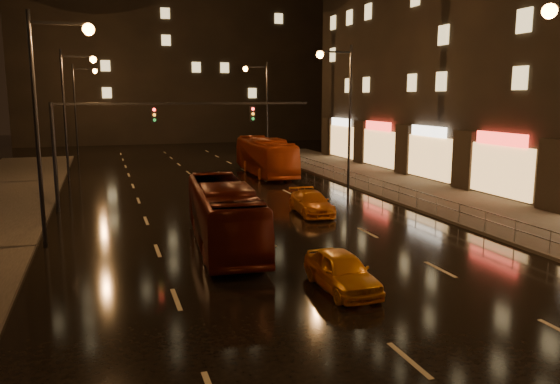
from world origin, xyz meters
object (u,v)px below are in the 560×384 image
(bus_curb, at_px, (265,156))
(taxi_near, at_px, (342,271))
(taxi_far, at_px, (311,203))
(bus_red, at_px, (224,214))

(bus_curb, bearing_deg, taxi_near, -99.68)
(taxi_near, bearing_deg, bus_curb, 78.44)
(taxi_far, bearing_deg, bus_red, -137.03)
(bus_curb, xyz_separation_m, taxi_near, (-5.50, -27.51, -0.89))
(taxi_near, height_order, taxi_far, taxi_near)
(bus_curb, xyz_separation_m, taxi_far, (-2.00, -15.75, -0.92))
(bus_curb, relative_size, taxi_near, 2.86)
(taxi_far, bearing_deg, bus_curb, 86.71)
(bus_red, height_order, bus_curb, bus_curb)
(bus_red, relative_size, taxi_near, 2.60)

